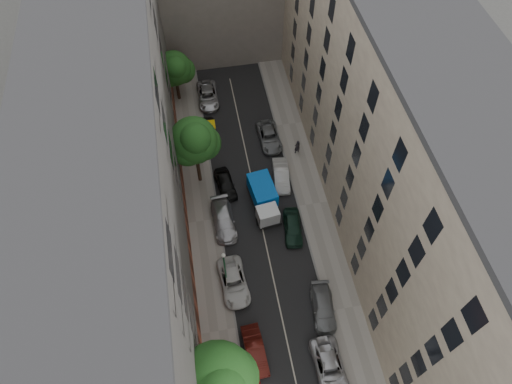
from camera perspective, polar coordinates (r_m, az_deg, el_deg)
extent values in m
plane|color=#4C4C49|center=(45.24, 0.38, -2.61)|extent=(120.00, 120.00, 0.00)
cube|color=black|center=(45.24, 0.38, -2.60)|extent=(8.00, 44.00, 0.02)
cube|color=gray|center=(44.96, -6.55, -3.60)|extent=(3.00, 44.00, 0.15)
cube|color=gray|center=(46.06, 7.12, -1.50)|extent=(3.00, 44.00, 0.15)
cube|color=#4D4A48|center=(37.41, -16.37, 3.04)|extent=(8.00, 44.00, 20.00)
cube|color=#C2B197|center=(40.00, 16.28, 7.50)|extent=(8.00, 44.00, 20.00)
cube|color=black|center=(45.18, 0.98, -1.46)|extent=(2.74, 5.58, 0.30)
cube|color=silver|center=(43.44, 1.47, -2.88)|extent=(2.17, 1.83, 1.69)
cube|color=blue|center=(44.80, 0.79, 0.21)|extent=(2.62, 3.82, 1.79)
cylinder|color=black|center=(44.21, 0.24, -3.76)|extent=(0.28, 0.83, 0.83)
cylinder|color=black|center=(44.43, 2.64, -3.38)|extent=(0.28, 0.83, 0.83)
cylinder|color=black|center=(46.05, -0.54, -0.10)|extent=(0.28, 0.83, 0.83)
cylinder|color=black|center=(46.26, 1.76, 0.25)|extent=(0.28, 0.83, 0.83)
imported|color=#4D140F|center=(39.09, -0.13, -19.21)|extent=(1.78, 4.39, 1.42)
imported|color=silver|center=(41.12, -2.80, -11.19)|extent=(2.63, 5.14, 1.39)
imported|color=#AFAFB4|center=(44.04, -4.08, -3.54)|extent=(2.25, 5.15, 1.47)
imported|color=black|center=(46.43, -3.82, 1.00)|extent=(2.18, 4.29, 1.40)
imported|color=black|center=(51.13, -5.90, 7.53)|extent=(1.43, 4.00, 1.31)
imported|color=#B8B9BD|center=(55.04, -6.05, 11.90)|extent=(2.40, 5.05, 1.39)
imported|color=#BCBCC1|center=(39.21, 9.20, -20.90)|extent=(2.40, 5.08, 1.40)
imported|color=slate|center=(40.65, 8.41, -14.12)|extent=(2.35, 4.73, 1.32)
imported|color=#142F22|center=(43.71, 4.63, -4.40)|extent=(2.22, 4.39, 1.43)
imported|color=silver|center=(47.01, 3.15, 2.08)|extent=(2.00, 4.50, 1.44)
imported|color=slate|center=(50.34, 1.65, 6.90)|extent=(2.34, 4.86, 1.34)
sphere|color=#224C19|center=(32.50, -4.92, -22.58)|extent=(5.36, 5.36, 5.36)
sphere|color=#224C19|center=(33.63, -3.23, -22.08)|extent=(4.02, 4.02, 4.02)
cylinder|color=#382619|center=(46.50, -7.16, 2.65)|extent=(0.36, 0.36, 3.00)
cylinder|color=#382619|center=(44.49, -7.50, 4.65)|extent=(0.24, 0.24, 2.14)
sphere|color=#224C19|center=(42.90, -7.81, 6.42)|extent=(4.50, 4.50, 4.50)
sphere|color=#224C19|center=(43.93, -6.54, 6.10)|extent=(3.37, 3.37, 3.37)
sphere|color=#224C19|center=(43.04, -8.58, 5.26)|extent=(3.15, 3.15, 3.15)
sphere|color=#224C19|center=(41.53, -7.59, 6.65)|extent=(2.92, 2.92, 2.92)
cylinder|color=#382619|center=(55.23, -9.71, 12.30)|extent=(0.36, 0.36, 2.18)
cylinder|color=#382619|center=(53.99, -9.99, 13.74)|extent=(0.24, 0.24, 1.56)
sphere|color=#224C19|center=(53.00, -10.23, 14.97)|extent=(3.88, 3.88, 3.88)
sphere|color=#224C19|center=(53.76, -9.17, 14.79)|extent=(2.91, 2.91, 2.91)
sphere|color=#224C19|center=(52.93, -10.89, 14.15)|extent=(2.72, 2.72, 2.72)
sphere|color=#224C19|center=(51.86, -10.07, 15.12)|extent=(2.52, 2.52, 2.52)
cylinder|color=#1B6036|center=(39.31, -3.88, -9.70)|extent=(0.14, 0.14, 5.31)
sphere|color=silver|center=(36.85, -4.11, -7.91)|extent=(0.36, 0.36, 0.36)
imported|color=black|center=(49.07, 5.18, 5.66)|extent=(0.77, 0.61, 1.84)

